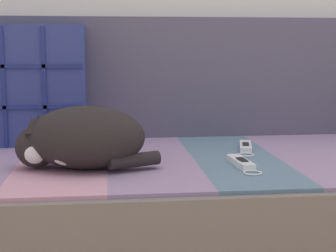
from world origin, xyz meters
TOP-DOWN VIEW (x-y plane):
  - couch at (0.00, 0.10)m, footprint 2.11×0.89m
  - sofa_backrest at (0.00, 0.48)m, footprint 2.07×0.14m
  - throw_pillow_quilted at (-0.76, 0.33)m, footprint 0.38×0.14m
  - sleeping_cat at (-0.57, -0.05)m, footprint 0.38×0.24m
  - game_remote_near at (-0.13, -0.07)m, footprint 0.06×0.19m
  - game_remote_far at (-0.06, 0.15)m, footprint 0.09×0.20m

SIDE VIEW (x-z plane):
  - couch at x=0.00m, z-range 0.00..0.37m
  - game_remote_near at x=-0.13m, z-range 0.37..0.39m
  - game_remote_far at x=-0.06m, z-range 0.37..0.39m
  - sleeping_cat at x=-0.57m, z-range 0.37..0.54m
  - throw_pillow_quilted at x=-0.76m, z-range 0.37..0.76m
  - sofa_backrest at x=0.00m, z-range 0.37..0.80m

